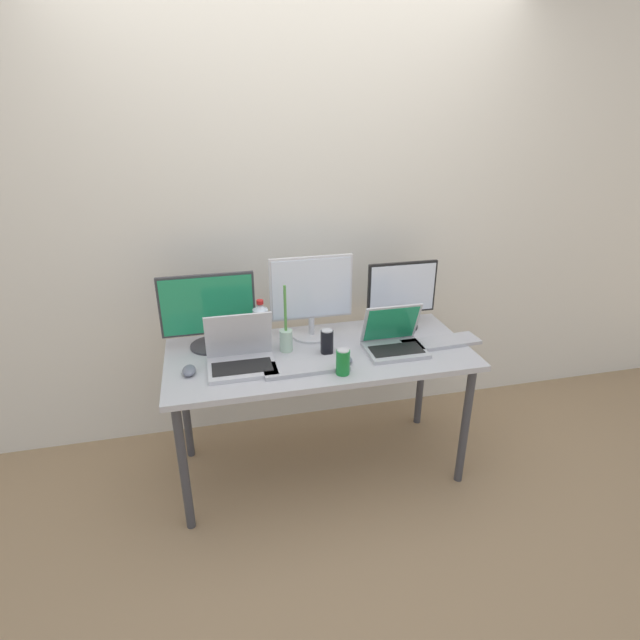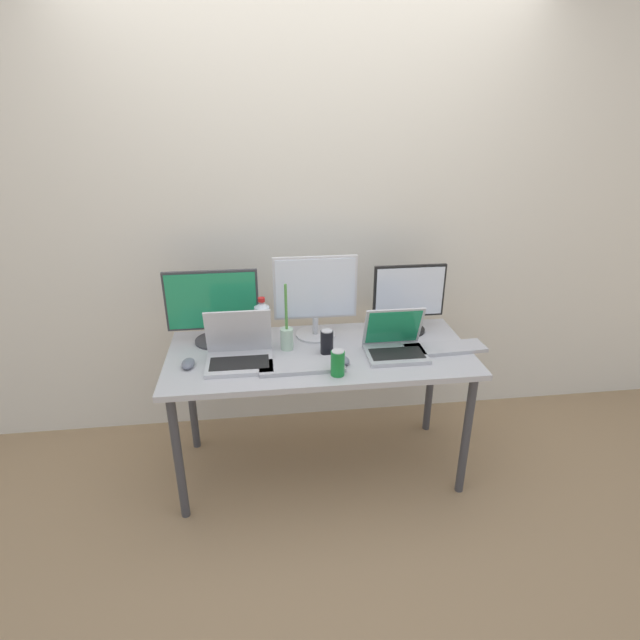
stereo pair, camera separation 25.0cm
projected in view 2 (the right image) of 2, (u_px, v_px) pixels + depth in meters
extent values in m
plane|color=#9E7F5B|center=(320.00, 466.00, 2.87)|extent=(16.00, 16.00, 0.00)
cube|color=silver|center=(307.00, 220.00, 2.89)|extent=(7.00, 0.08, 2.60)
cylinder|color=#424247|center=(178.00, 459.00, 2.39)|extent=(0.04, 0.04, 0.71)
cylinder|color=#424247|center=(466.00, 436.00, 2.55)|extent=(0.04, 0.04, 0.71)
cylinder|color=#424247|center=(191.00, 396.00, 2.90)|extent=(0.04, 0.04, 0.71)
cylinder|color=#424247|center=(431.00, 380.00, 3.07)|extent=(0.04, 0.04, 0.71)
cube|color=#B7B7BC|center=(320.00, 354.00, 2.58)|extent=(1.56, 0.68, 0.03)
cylinder|color=#38383D|center=(216.00, 340.00, 2.69)|extent=(0.22, 0.22, 0.01)
cylinder|color=#38383D|center=(215.00, 334.00, 2.67)|extent=(0.03, 0.03, 0.07)
cube|color=#38383D|center=(212.00, 300.00, 2.59)|extent=(0.48, 0.02, 0.32)
cube|color=#1E8C59|center=(212.00, 301.00, 2.58)|extent=(0.46, 0.01, 0.30)
cylinder|color=silver|center=(316.00, 334.00, 2.76)|extent=(0.22, 0.22, 0.01)
cylinder|color=silver|center=(316.00, 325.00, 2.73)|extent=(0.03, 0.03, 0.10)
cube|color=silver|center=(316.00, 287.00, 2.65)|extent=(0.45, 0.02, 0.34)
cube|color=silver|center=(316.00, 288.00, 2.63)|extent=(0.42, 0.01, 0.32)
cylinder|color=black|center=(406.00, 329.00, 2.82)|extent=(0.21, 0.21, 0.01)
cylinder|color=black|center=(407.00, 322.00, 2.80)|extent=(0.03, 0.03, 0.08)
cube|color=black|center=(409.00, 291.00, 2.72)|extent=(0.40, 0.02, 0.29)
cube|color=silver|center=(410.00, 292.00, 2.71)|extent=(0.37, 0.01, 0.27)
cube|color=silver|center=(240.00, 363.00, 2.44)|extent=(0.32, 0.25, 0.02)
cube|color=black|center=(239.00, 363.00, 2.42)|extent=(0.29, 0.14, 0.00)
cube|color=silver|center=(238.00, 331.00, 2.48)|extent=(0.32, 0.07, 0.24)
cube|color=#A54CB2|center=(238.00, 332.00, 2.47)|extent=(0.29, 0.06, 0.22)
cube|color=#B7B7BC|center=(396.00, 354.00, 2.53)|extent=(0.30, 0.24, 0.02)
cube|color=black|center=(397.00, 353.00, 2.51)|extent=(0.27, 0.13, 0.00)
cube|color=#B7B7BC|center=(393.00, 326.00, 2.55)|extent=(0.30, 0.09, 0.22)
cube|color=#1E8C59|center=(394.00, 327.00, 2.55)|extent=(0.27, 0.08, 0.20)
cube|color=#B2B2B7|center=(302.00, 366.00, 2.42)|extent=(0.42, 0.16, 0.02)
cube|color=#B2B2B7|center=(445.00, 348.00, 2.59)|extent=(0.42, 0.15, 0.02)
ellipsoid|color=slate|center=(342.00, 359.00, 2.46)|extent=(0.09, 0.12, 0.03)
ellipsoid|color=slate|center=(188.00, 364.00, 2.42)|extent=(0.07, 0.11, 0.03)
cylinder|color=silver|center=(263.00, 328.00, 2.58)|extent=(0.08, 0.08, 0.23)
cone|color=silver|center=(262.00, 304.00, 2.52)|extent=(0.07, 0.07, 0.03)
cylinder|color=red|center=(261.00, 300.00, 2.51)|extent=(0.04, 0.04, 0.02)
cylinder|color=black|center=(327.00, 342.00, 2.54)|extent=(0.07, 0.07, 0.12)
cylinder|color=silver|center=(327.00, 331.00, 2.52)|extent=(0.06, 0.06, 0.00)
cylinder|color=#197F33|center=(338.00, 363.00, 2.33)|extent=(0.07, 0.07, 0.12)
cylinder|color=silver|center=(338.00, 351.00, 2.31)|extent=(0.06, 0.06, 0.00)
cylinder|color=#B2D1B7|center=(287.00, 339.00, 2.58)|extent=(0.07, 0.07, 0.11)
cylinder|color=#519342|center=(286.00, 307.00, 2.51)|extent=(0.01, 0.01, 0.24)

